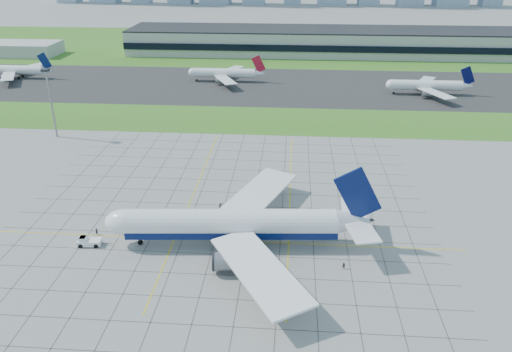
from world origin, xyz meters
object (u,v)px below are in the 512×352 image
at_px(pushback_tug, 88,241).
at_px(crew_far, 344,266).
at_px(light_mast, 50,95).
at_px(distant_jet_0, 16,70).
at_px(crew_near, 97,231).
at_px(distant_jet_1, 225,73).
at_px(distant_jet_2, 427,85).
at_px(airliner, 234,224).

distance_m(pushback_tug, crew_far, 60.69).
distance_m(light_mast, distant_jet_0, 105.55).
height_order(crew_near, distant_jet_1, distant_jet_1).
relative_size(pushback_tug, distant_jet_2, 0.19).
xyz_separation_m(light_mast, distant_jet_2, (151.92, 69.45, -11.70)).
bearing_deg(distant_jet_2, pushback_tug, -128.46).
bearing_deg(crew_far, light_mast, -176.86).
bearing_deg(crew_far, crew_near, -148.95).
bearing_deg(airliner, crew_far, -22.09).
bearing_deg(crew_near, distant_jet_0, 65.32).
bearing_deg(light_mast, crew_far, -37.35).
bearing_deg(distant_jet_2, crew_near, -129.38).
bearing_deg(distant_jet_0, crew_near, -56.43).
bearing_deg(light_mast, distant_jet_1, 59.03).
height_order(airliner, distant_jet_1, airliner).
distance_m(light_mast, pushback_tug, 83.29).
bearing_deg(airliner, light_mast, 133.24).
height_order(distant_jet_0, distant_jet_2, same).
distance_m(pushback_tug, distant_jet_2, 180.00).
bearing_deg(distant_jet_0, distant_jet_2, -4.32).
xyz_separation_m(light_mast, crew_far, (100.45, -76.67, -15.37)).
height_order(airliner, pushback_tug, airliner).
bearing_deg(crew_far, distant_jet_2, 111.09).
height_order(light_mast, distant_jet_1, light_mast).
height_order(light_mast, crew_far, light_mast).
height_order(airliner, distant_jet_0, airliner).
bearing_deg(light_mast, distant_jet_2, 24.57).
height_order(pushback_tug, distant_jet_0, distant_jet_0).
height_order(airliner, crew_near, airliner).
bearing_deg(light_mast, pushback_tug, -60.78).
relative_size(distant_jet_0, distant_jet_2, 1.00).
xyz_separation_m(pushback_tug, distant_jet_2, (111.94, 140.92, 3.47)).
height_order(crew_far, distant_jet_1, distant_jet_1).
relative_size(airliner, crew_near, 36.18).
distance_m(pushback_tug, distant_jet_1, 158.87).
distance_m(crew_near, crew_far, 61.06).
height_order(distant_jet_1, distant_jet_2, same).
bearing_deg(light_mast, distant_jet_0, 125.39).
bearing_deg(distant_jet_1, light_mast, -120.97).
height_order(airliner, crew_far, airliner).
xyz_separation_m(airliner, distant_jet_0, (-135.62, 153.98, -1.14)).
distance_m(airliner, pushback_tug, 35.31).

